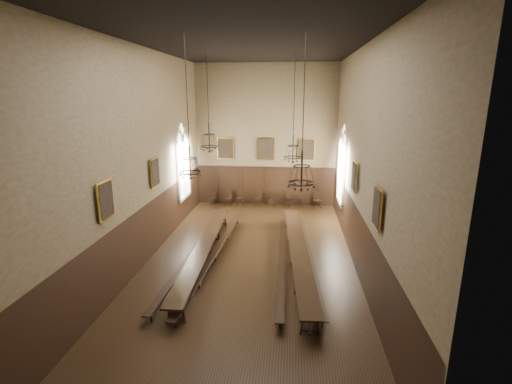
# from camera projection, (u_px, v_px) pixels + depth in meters

# --- Properties ---
(floor) EXTENTS (9.00, 18.00, 0.02)m
(floor) POSITION_uv_depth(u_px,v_px,m) (250.00, 263.00, 16.13)
(floor) COLOR black
(floor) RESTS_ON ground
(ceiling) EXTENTS (9.00, 18.00, 0.02)m
(ceiling) POSITION_uv_depth(u_px,v_px,m) (249.00, 41.00, 13.84)
(ceiling) COLOR black
(ceiling) RESTS_ON ground
(wall_back) EXTENTS (9.00, 0.02, 9.00)m
(wall_back) POSITION_uv_depth(u_px,v_px,m) (266.00, 136.00, 23.66)
(wall_back) COLOR #7B684C
(wall_back) RESTS_ON ground
(wall_front) EXTENTS (9.00, 0.02, 9.00)m
(wall_front) POSITION_uv_depth(u_px,v_px,m) (188.00, 250.00, 6.31)
(wall_front) COLOR #7B684C
(wall_front) RESTS_ON ground
(wall_left) EXTENTS (0.02, 18.00, 9.00)m
(wall_left) POSITION_uv_depth(u_px,v_px,m) (142.00, 158.00, 15.41)
(wall_left) COLOR #7B684C
(wall_left) RESTS_ON ground
(wall_right) EXTENTS (0.02, 18.00, 9.00)m
(wall_right) POSITION_uv_depth(u_px,v_px,m) (363.00, 162.00, 14.55)
(wall_right) COLOR #7B684C
(wall_right) RESTS_ON ground
(wainscot_panelling) EXTENTS (9.00, 18.00, 2.50)m
(wainscot_panelling) POSITION_uv_depth(u_px,v_px,m) (250.00, 235.00, 15.81)
(wainscot_panelling) COLOR black
(wainscot_panelling) RESTS_ON floor
(table_left) EXTENTS (1.03, 10.13, 0.79)m
(table_left) POSITION_uv_depth(u_px,v_px,m) (205.00, 253.00, 16.16)
(table_left) COLOR black
(table_left) RESTS_ON floor
(table_right) EXTENTS (1.43, 10.57, 0.82)m
(table_right) POSITION_uv_depth(u_px,v_px,m) (298.00, 256.00, 15.76)
(table_right) COLOR black
(table_right) RESTS_ON floor
(bench_left_outer) EXTENTS (0.68, 9.92, 0.45)m
(bench_left_outer) POSITION_uv_depth(u_px,v_px,m) (194.00, 255.00, 16.21)
(bench_left_outer) COLOR black
(bench_left_outer) RESTS_ON floor
(bench_left_inner) EXTENTS (0.86, 10.66, 0.48)m
(bench_left_inner) POSITION_uv_depth(u_px,v_px,m) (215.00, 254.00, 16.21)
(bench_left_inner) COLOR black
(bench_left_inner) RESTS_ON floor
(bench_right_inner) EXTENTS (0.44, 9.62, 0.43)m
(bench_right_inner) POSITION_uv_depth(u_px,v_px,m) (282.00, 259.00, 15.77)
(bench_right_inner) COLOR black
(bench_right_inner) RESTS_ON floor
(bench_right_outer) EXTENTS (0.85, 9.41, 0.42)m
(bench_right_outer) POSITION_uv_depth(u_px,v_px,m) (309.00, 259.00, 15.78)
(bench_right_outer) COLOR black
(bench_right_outer) RESTS_ON floor
(chair_0) EXTENTS (0.42, 0.42, 0.87)m
(chair_0) POSITION_uv_depth(u_px,v_px,m) (213.00, 201.00, 24.61)
(chair_0) COLOR black
(chair_0) RESTS_ON floor
(chair_1) EXTENTS (0.49, 0.49, 0.99)m
(chair_1) POSITION_uv_depth(u_px,v_px,m) (228.00, 201.00, 24.43)
(chair_1) COLOR black
(chair_1) RESTS_ON floor
(chair_2) EXTENTS (0.49, 0.49, 1.04)m
(chair_2) POSITION_uv_depth(u_px,v_px,m) (240.00, 201.00, 24.42)
(chair_2) COLOR black
(chair_2) RESTS_ON floor
(chair_3) EXTENTS (0.54, 0.54, 0.99)m
(chair_3) POSITION_uv_depth(u_px,v_px,m) (258.00, 201.00, 24.30)
(chair_3) COLOR black
(chair_3) RESTS_ON floor
(chair_4) EXTENTS (0.50, 0.50, 0.90)m
(chair_4) POSITION_uv_depth(u_px,v_px,m) (272.00, 202.00, 24.19)
(chair_4) COLOR black
(chair_4) RESTS_ON floor
(chair_5) EXTENTS (0.53, 0.54, 0.95)m
(chair_5) POSITION_uv_depth(u_px,v_px,m) (288.00, 202.00, 24.17)
(chair_5) COLOR black
(chair_5) RESTS_ON floor
(chair_6) EXTENTS (0.49, 0.49, 0.86)m
(chair_6) POSITION_uv_depth(u_px,v_px,m) (303.00, 203.00, 24.02)
(chair_6) COLOR black
(chair_6) RESTS_ON floor
(chair_7) EXTENTS (0.54, 0.54, 1.03)m
(chair_7) POSITION_uv_depth(u_px,v_px,m) (317.00, 203.00, 23.89)
(chair_7) COLOR black
(chair_7) RESTS_ON floor
(chandelier_back_left) EXTENTS (0.90, 0.90, 4.51)m
(chandelier_back_left) POSITION_uv_depth(u_px,v_px,m) (209.00, 141.00, 17.80)
(chandelier_back_left) COLOR black
(chandelier_back_left) RESTS_ON ceiling
(chandelier_back_right) EXTENTS (0.84, 0.84, 4.94)m
(chandelier_back_right) POSITION_uv_depth(u_px,v_px,m) (293.00, 150.00, 17.42)
(chandelier_back_right) COLOR black
(chandelier_back_right) RESTS_ON ceiling
(chandelier_front_left) EXTENTS (0.77, 0.77, 4.72)m
(chandelier_front_left) POSITION_uv_depth(u_px,v_px,m) (190.00, 163.00, 12.94)
(chandelier_front_left) COLOR black
(chandelier_front_left) RESTS_ON ceiling
(chandelier_front_right) EXTENTS (0.92, 0.92, 5.05)m
(chandelier_front_right) POSITION_uv_depth(u_px,v_px,m) (302.00, 174.00, 12.75)
(chandelier_front_right) COLOR black
(chandelier_front_right) RESTS_ON ceiling
(portrait_back_0) EXTENTS (1.10, 0.12, 1.40)m
(portrait_back_0) POSITION_uv_depth(u_px,v_px,m) (225.00, 149.00, 23.98)
(portrait_back_0) COLOR gold
(portrait_back_0) RESTS_ON wall_back
(portrait_back_1) EXTENTS (1.10, 0.12, 1.40)m
(portrait_back_1) POSITION_uv_depth(u_px,v_px,m) (265.00, 149.00, 23.73)
(portrait_back_1) COLOR gold
(portrait_back_1) RESTS_ON wall_back
(portrait_back_2) EXTENTS (1.10, 0.12, 1.40)m
(portrait_back_2) POSITION_uv_depth(u_px,v_px,m) (306.00, 150.00, 23.49)
(portrait_back_2) COLOR gold
(portrait_back_2) RESTS_ON wall_back
(portrait_left_0) EXTENTS (0.12, 1.00, 1.30)m
(portrait_left_0) POSITION_uv_depth(u_px,v_px,m) (155.00, 172.00, 16.57)
(portrait_left_0) COLOR gold
(portrait_left_0) RESTS_ON wall_left
(portrait_left_1) EXTENTS (0.12, 1.00, 1.30)m
(portrait_left_1) POSITION_uv_depth(u_px,v_px,m) (106.00, 200.00, 12.24)
(portrait_left_1) COLOR gold
(portrait_left_1) RESTS_ON wall_left
(portrait_right_0) EXTENTS (0.12, 1.00, 1.30)m
(portrait_right_0) POSITION_uv_depth(u_px,v_px,m) (354.00, 177.00, 15.73)
(portrait_right_0) COLOR gold
(portrait_right_0) RESTS_ON wall_right
(portrait_right_1) EXTENTS (0.12, 1.00, 1.30)m
(portrait_right_1) POSITION_uv_depth(u_px,v_px,m) (377.00, 208.00, 11.40)
(portrait_right_1) COLOR gold
(portrait_right_1) RESTS_ON wall_right
(window_right) EXTENTS (0.20, 2.20, 4.60)m
(window_right) POSITION_uv_depth(u_px,v_px,m) (342.00, 164.00, 20.13)
(window_right) COLOR white
(window_right) RESTS_ON wall_right
(window_left) EXTENTS (0.20, 2.20, 4.60)m
(window_left) POSITION_uv_depth(u_px,v_px,m) (183.00, 162.00, 20.98)
(window_left) COLOR white
(window_left) RESTS_ON wall_left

